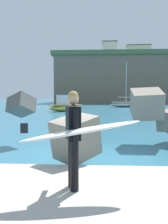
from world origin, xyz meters
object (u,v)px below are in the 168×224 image
Objects in this scene: boat_mid_right at (124,104)px; station_building_central at (138,53)px; boat_near_left at (65,106)px; station_building_west at (109,50)px; surfer_with_board at (76,133)px.

boat_mid_right is 1.04× the size of station_building_central.
station_building_central is (8.36, 39.10, 16.01)m from boat_mid_right.
station_building_central is at bearing 77.93° from boat_mid_right.
boat_near_left is 16.08m from boat_mid_right.
boat_mid_right is at bearing -102.07° from station_building_central.
boat_near_left is 51.27m from station_building_west.
station_building_central is (13.21, 80.49, 15.28)m from surfer_with_board.
station_building_central reaches higher than boat_mid_right.
surfer_with_board is 0.27× the size of station_building_central.
station_building_west reaches higher than station_building_central.
boat_near_left is (-4.09, 28.02, -0.59)m from surfer_with_board.
boat_mid_right is at bearing -87.76° from station_building_west.
surfer_with_board is 41.68m from boat_mid_right.
surfer_with_board is 0.33× the size of station_building_west.
boat_mid_right is 1.30× the size of station_building_west.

